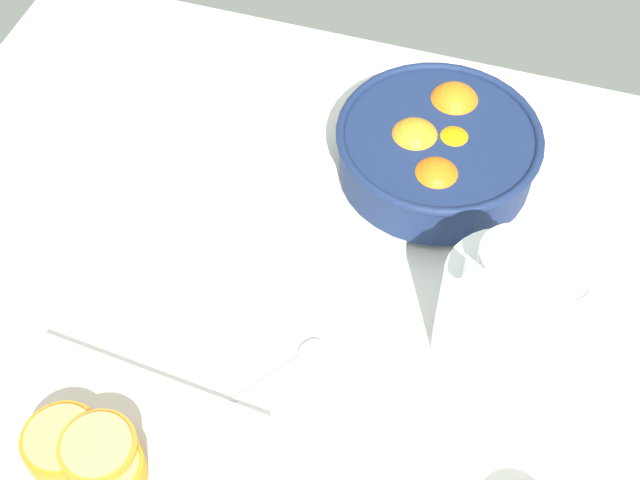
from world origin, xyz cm
name	(u,v)px	position (x,y,z in cm)	size (l,w,h in cm)	color
ground_plane	(305,290)	(0.00, 0.00, -1.50)	(115.37, 91.13, 3.00)	white
fruit_bowl	(437,151)	(11.13, 21.81, 4.80)	(26.61, 26.61, 9.60)	navy
juice_pitcher	(499,315)	(23.40, -2.11, 6.88)	(16.99, 13.68, 19.36)	white
cutting_board	(106,462)	(-12.88, -28.68, 0.69)	(28.70, 22.22, 1.37)	beige
orange_half_0	(112,469)	(-11.14, -29.96, 3.08)	(7.08, 7.08, 3.48)	orange
orange_half_1	(101,453)	(-12.82, -28.85, 3.58)	(8.17, 8.17, 4.47)	orange
orange_half_2	(64,444)	(-17.02, -29.03, 3.29)	(8.42, 8.42, 3.91)	orange
spoon	(284,366)	(1.40, -11.88, 0.43)	(10.77, 13.90, 1.00)	silver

